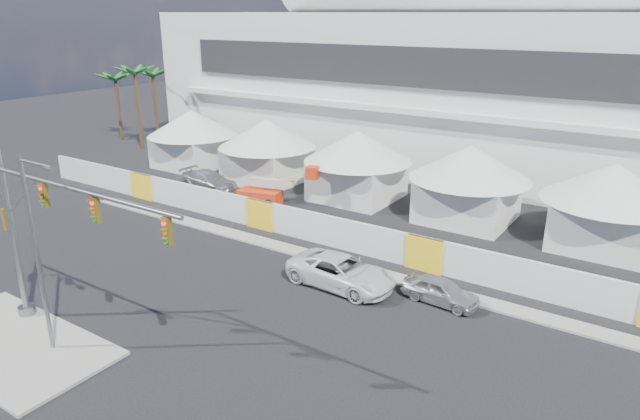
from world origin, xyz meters
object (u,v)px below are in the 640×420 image
Objects in this scene: streetlight_median at (38,244)px; sedan_silver at (441,290)px; lot_car_c at (209,181)px; pickup_curb at (341,272)px; traffic_mast at (40,235)px; boom_lift at (266,193)px.

sedan_silver is at bearing 48.02° from streetlight_median.
sedan_silver is at bearing -104.44° from lot_car_c.
sedan_silver is at bearing -74.49° from pickup_curb.
boom_lift is (-3.56, 19.87, -3.89)m from traffic_mast.
streetlight_median reaches higher than sedan_silver.
pickup_curb is 0.70× the size of streetlight_median.
pickup_curb is 1.10× the size of lot_car_c.
traffic_mast is at bearing 144.86° from pickup_curb.
boom_lift is at bearing 103.84° from streetlight_median.
pickup_curb is at bearing 107.86° from sedan_silver.
traffic_mast is at bearing 136.76° from sedan_silver.
pickup_curb is at bearing -112.21° from lot_car_c.
boom_lift reaches higher than sedan_silver.
pickup_curb is 20.41m from lot_car_c.
sedan_silver is 0.59× the size of boom_lift.
pickup_curb is 14.74m from streetlight_median.
boom_lift is (-5.15, 20.90, -4.20)m from streetlight_median.
sedan_silver is 0.66× the size of pickup_curb.
lot_car_c is 0.82× the size of boom_lift.
pickup_curb reaches higher than lot_car_c.
sedan_silver is 24.75m from lot_car_c.
pickup_curb is at bearing 52.66° from traffic_mast.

